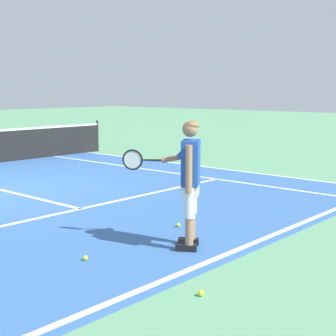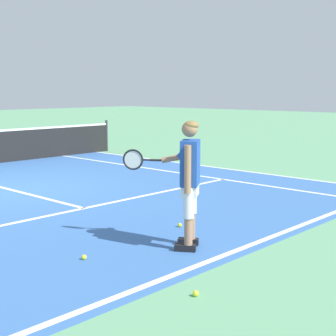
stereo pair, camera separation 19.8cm
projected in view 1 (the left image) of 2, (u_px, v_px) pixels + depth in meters
ground_plane at (4, 191)px, 10.77m from camera, size 80.00×80.00×0.00m
court_inner_surface at (33, 197)px, 10.10m from camera, size 10.98×10.23×0.00m
line_baseline at (242, 248)px, 6.88m from camera, size 10.98×0.10×0.01m
line_service at (80, 209)px, 9.13m from camera, size 8.23×0.10×0.01m
line_singles_right at (170, 172)px, 13.15m from camera, size 0.10×9.83×0.01m
line_doubles_right at (202, 166)px, 14.17m from camera, size 0.10×9.83×0.01m
tennis_player at (189, 175)px, 6.75m from camera, size 0.57×1.22×1.71m
tennis_ball_near_feet at (178, 225)px, 7.92m from camera, size 0.07×0.07×0.07m
tennis_ball_by_baseline at (85, 258)px, 6.37m from camera, size 0.07×0.07×0.07m
tennis_ball_mid_court at (201, 293)px, 5.27m from camera, size 0.07×0.07×0.07m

